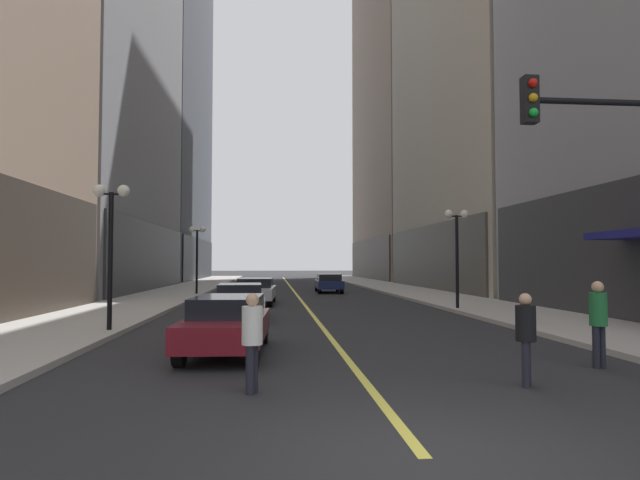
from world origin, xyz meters
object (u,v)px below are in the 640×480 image
car_white (240,300)px  pedestrian_in_green_parka (598,317)px  car_silver (256,290)px  pedestrian_in_black_coat (526,332)px  traffic_light_near_right (638,178)px  street_lamp_left_far (197,245)px  street_lamp_left_near (111,224)px  street_lamp_right_mid (457,237)px  car_navy (329,282)px  pedestrian_in_white_shirt (252,335)px  car_maroon (227,322)px  fire_hydrant_right (525,313)px

car_white → pedestrian_in_green_parka: 12.59m
car_silver → pedestrian_in_black_coat: bearing=-74.5°
traffic_light_near_right → street_lamp_left_far: 27.39m
street_lamp_left_near → street_lamp_right_mid: size_ratio=1.00×
car_navy → street_lamp_left_near: street_lamp_left_near is taller
pedestrian_in_white_shirt → street_lamp_left_near: bearing=121.0°
pedestrian_in_green_parka → pedestrian_in_black_coat: bearing=-147.9°
car_silver → traffic_light_near_right: traffic_light_near_right is taller
car_maroon → pedestrian_in_black_coat: size_ratio=2.79×
car_white → pedestrian_in_black_coat: (5.53, -11.31, 0.20)m
pedestrian_in_black_coat → traffic_light_near_right: size_ratio=0.28×
car_silver → street_lamp_left_far: (-3.93, 6.92, 2.54)m
car_white → traffic_light_near_right: traffic_light_near_right is taller
traffic_light_near_right → street_lamp_left_near: size_ratio=1.28×
car_maroon → fire_hydrant_right: car_maroon is taller
car_white → street_lamp_left_near: bearing=-131.8°
car_navy → pedestrian_in_black_coat: (0.31, -28.45, 0.20)m
pedestrian_in_black_coat → fire_hydrant_right: 9.55m
car_navy → pedestrian_in_white_shirt: size_ratio=2.55×
car_silver → pedestrian_in_white_shirt: 18.59m
street_lamp_right_mid → car_navy: bearing=105.2°
car_maroon → car_navy: 25.13m
street_lamp_left_far → street_lamp_left_near: bearing=-90.0°
car_white → street_lamp_left_far: 14.82m
pedestrian_in_black_coat → street_lamp_left_far: street_lamp_left_far is taller
fire_hydrant_right → street_lamp_right_mid: bearing=95.6°
car_navy → pedestrian_in_green_parka: bearing=-84.7°
pedestrian_in_black_coat → fire_hydrant_right: pedestrian_in_black_coat is taller
car_silver → street_lamp_right_mid: 10.44m
car_silver → car_navy: (4.84, 9.89, -0.00)m
car_silver → street_lamp_left_near: street_lamp_left_near is taller
car_maroon → street_lamp_right_mid: bearing=47.2°
car_white → fire_hydrant_right: size_ratio=5.08×
pedestrian_in_green_parka → fire_hydrant_right: (2.00, 7.16, -0.62)m
traffic_light_near_right → fire_hydrant_right: traffic_light_near_right is taller
pedestrian_in_black_coat → pedestrian_in_green_parka: (2.22, 1.39, 0.10)m
car_white → traffic_light_near_right: size_ratio=0.72×
pedestrian_in_green_parka → car_white: bearing=128.0°
pedestrian_in_black_coat → street_lamp_left_far: size_ratio=0.36×
pedestrian_in_white_shirt → pedestrian_in_green_parka: bearing=11.6°
car_white → street_lamp_left_near: (-3.56, -3.98, 2.54)m
car_navy → street_lamp_left_far: street_lamp_left_far is taller
car_navy → traffic_light_near_right: bearing=-83.9°
car_navy → pedestrian_in_black_coat: 28.45m
street_lamp_left_far → street_lamp_right_mid: size_ratio=1.00×
pedestrian_in_green_parka → street_lamp_left_near: 12.96m
car_maroon → pedestrian_in_black_coat: (5.37, -3.83, 0.20)m
car_white → pedestrian_in_green_parka: bearing=-52.0°
traffic_light_near_right → street_lamp_left_near: (-11.75, 6.60, -0.49)m
street_lamp_left_far → street_lamp_right_mid: (12.80, -11.81, 0.00)m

